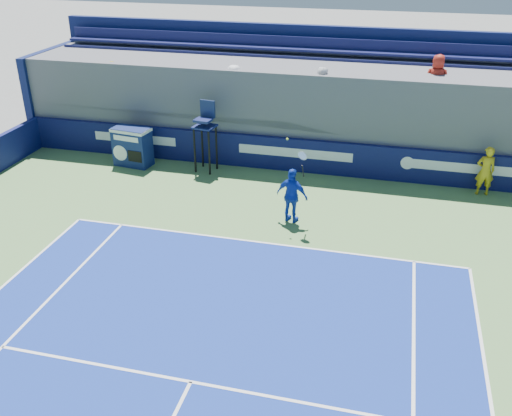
% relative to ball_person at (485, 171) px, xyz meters
% --- Properties ---
extents(ball_person, '(0.64, 0.47, 1.62)m').
position_rel_ball_person_xyz_m(ball_person, '(0.00, 0.00, 0.00)').
color(ball_person, gold).
rests_on(ball_person, apron).
extents(back_hoarding, '(20.40, 0.21, 1.20)m').
position_rel_ball_person_xyz_m(back_hoarding, '(-6.20, 0.44, -0.22)').
color(back_hoarding, '#0B0F42').
rests_on(back_hoarding, ground).
extents(match_clock, '(1.41, 0.89, 1.40)m').
position_rel_ball_person_xyz_m(match_clock, '(-11.94, -0.42, -0.08)').
color(match_clock, '#101D51').
rests_on(match_clock, ground).
extents(umpire_chair, '(0.80, 0.80, 2.48)m').
position_rel_ball_person_xyz_m(umpire_chair, '(-9.22, -0.25, 0.71)').
color(umpire_chair, black).
rests_on(umpire_chair, ground).
extents(tennis_player, '(1.03, 0.65, 2.57)m').
position_rel_ball_person_xyz_m(tennis_player, '(-5.59, -3.33, 0.02)').
color(tennis_player, '#1538B1').
rests_on(tennis_player, apron).
extents(stadium_seating, '(21.00, 4.05, 4.40)m').
position_rel_ball_person_xyz_m(stadium_seating, '(-6.20, 2.49, 1.02)').
color(stadium_seating, '#58585E').
rests_on(stadium_seating, ground).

